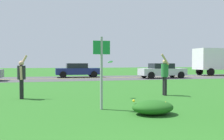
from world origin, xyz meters
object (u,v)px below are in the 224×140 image
object	(u,v)px
sign_post_near_path	(101,65)
frisbee_pale_blue	(110,62)
person_catcher_green_shirt	(165,74)
box_truck_black	(221,60)
person_thrower_dark_shirt	(22,76)
car_navy_center_right	(77,70)
car_silver_rightmost	(162,71)

from	to	relation	value
sign_post_near_path	frisbee_pale_blue	xyz separation A→B (m)	(0.98, 2.70, 0.12)
sign_post_near_path	person_catcher_green_shirt	bearing A→B (deg)	37.09
frisbee_pale_blue	box_truck_black	bearing A→B (deg)	41.20
person_thrower_dark_shirt	car_navy_center_right	size ratio (longest dim) A/B	0.41
person_thrower_dark_shirt	person_catcher_green_shirt	xyz separation A→B (m)	(6.37, -0.49, 0.05)
person_thrower_dark_shirt	box_truck_black	size ratio (longest dim) A/B	0.28
person_thrower_dark_shirt	car_navy_center_right	world-z (taller)	person_thrower_dark_shirt
sign_post_near_path	frisbee_pale_blue	world-z (taller)	sign_post_near_path
sign_post_near_path	person_thrower_dark_shirt	distance (m)	4.26
sign_post_near_path	car_navy_center_right	distance (m)	18.31
frisbee_pale_blue	box_truck_black	distance (m)	23.59
sign_post_near_path	frisbee_pale_blue	size ratio (longest dim) A/B	9.55
frisbee_pale_blue	car_silver_rightmost	xyz separation A→B (m)	(8.32, 12.07, -0.83)
person_thrower_dark_shirt	car_navy_center_right	distance (m)	15.59
person_catcher_green_shirt	car_navy_center_right	distance (m)	15.66
box_truck_black	car_silver_rightmost	bearing A→B (deg)	-159.82
sign_post_near_path	car_silver_rightmost	size ratio (longest dim) A/B	0.53
frisbee_pale_blue	car_silver_rightmost	bearing A→B (deg)	55.42
car_silver_rightmost	person_thrower_dark_shirt	bearing A→B (deg)	-136.22
car_silver_rightmost	box_truck_black	xyz separation A→B (m)	(9.43, 3.47, 1.06)
person_catcher_green_shirt	frisbee_pale_blue	distance (m)	2.69
person_catcher_green_shirt	car_silver_rightmost	size ratio (longest dim) A/B	0.43
frisbee_pale_blue	sign_post_near_path	bearing A→B (deg)	-109.98
frisbee_pale_blue	car_navy_center_right	distance (m)	15.57
person_thrower_dark_shirt	person_catcher_green_shirt	bearing A→B (deg)	-4.39
person_thrower_dark_shirt	car_silver_rightmost	bearing A→B (deg)	43.78
car_navy_center_right	car_silver_rightmost	size ratio (longest dim) A/B	1.00
car_navy_center_right	car_silver_rightmost	bearing A→B (deg)	-23.73
car_silver_rightmost	frisbee_pale_blue	bearing A→B (deg)	-124.58
person_thrower_dark_shirt	box_truck_black	bearing A→B (deg)	34.95
car_navy_center_right	sign_post_near_path	bearing A→B (deg)	-94.46
car_silver_rightmost	car_navy_center_right	bearing A→B (deg)	156.27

